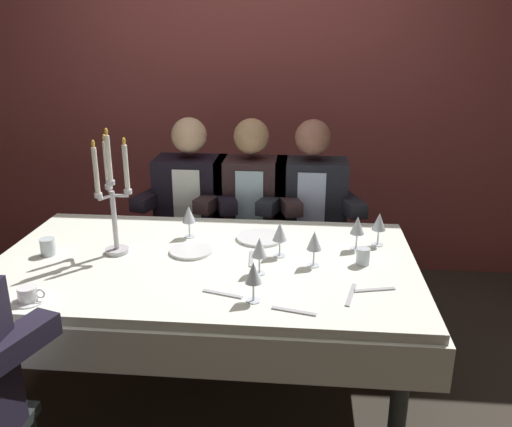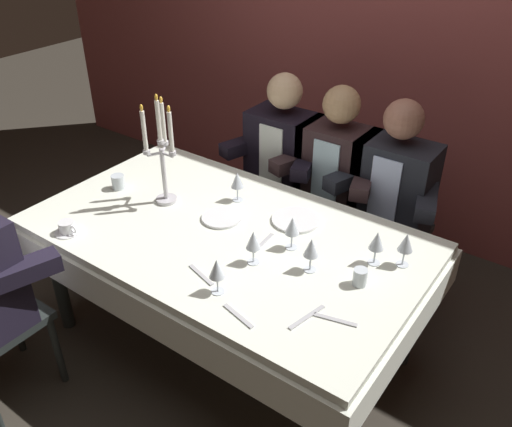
# 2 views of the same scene
# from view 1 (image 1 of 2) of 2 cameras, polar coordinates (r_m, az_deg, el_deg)

# --- Properties ---
(ground_plane) EXTENTS (12.00, 12.00, 0.00)m
(ground_plane) POSITION_cam_1_polar(r_m,az_deg,el_deg) (2.82, -4.98, -18.73)
(ground_plane) COLOR #342F27
(back_wall) EXTENTS (6.00, 0.12, 2.70)m
(back_wall) POSITION_cam_1_polar(r_m,az_deg,el_deg) (3.89, -1.20, 13.53)
(back_wall) COLOR #914240
(back_wall) RESTS_ON ground_plane
(dining_table) EXTENTS (1.94, 1.14, 0.74)m
(dining_table) POSITION_cam_1_polar(r_m,az_deg,el_deg) (2.49, -5.39, -7.38)
(dining_table) COLOR white
(dining_table) RESTS_ON ground_plane
(candelabra) EXTENTS (0.15, 0.17, 0.59)m
(candelabra) POSITION_cam_1_polar(r_m,az_deg,el_deg) (2.50, -15.06, 1.48)
(candelabra) COLOR silver
(candelabra) RESTS_ON dining_table
(dinner_plate_0) EXTENTS (0.24, 0.24, 0.01)m
(dinner_plate_0) POSITION_cam_1_polar(r_m,az_deg,el_deg) (2.66, 0.51, -2.58)
(dinner_plate_0) COLOR white
(dinner_plate_0) RESTS_ON dining_table
(dinner_plate_1) EXTENTS (0.20, 0.20, 0.01)m
(dinner_plate_1) POSITION_cam_1_polar(r_m,az_deg,el_deg) (2.52, -6.92, -3.98)
(dinner_plate_1) COLOR white
(dinner_plate_1) RESTS_ON dining_table
(wine_glass_0) EXTENTS (0.07, 0.07, 0.16)m
(wine_glass_0) POSITION_cam_1_polar(r_m,az_deg,el_deg) (2.34, 6.23, -3.01)
(wine_glass_0) COLOR silver
(wine_glass_0) RESTS_ON dining_table
(wine_glass_1) EXTENTS (0.07, 0.07, 0.16)m
(wine_glass_1) POSITION_cam_1_polar(r_m,az_deg,el_deg) (2.42, 2.56, -2.06)
(wine_glass_1) COLOR silver
(wine_glass_1) RESTS_ON dining_table
(wine_glass_2) EXTENTS (0.07, 0.07, 0.16)m
(wine_glass_2) POSITION_cam_1_polar(r_m,az_deg,el_deg) (2.67, -7.18, -0.19)
(wine_glass_2) COLOR silver
(wine_glass_2) RESTS_ON dining_table
(wine_glass_3) EXTENTS (0.07, 0.07, 0.16)m
(wine_glass_3) POSITION_cam_1_polar(r_m,az_deg,el_deg) (2.03, -0.28, -6.47)
(wine_glass_3) COLOR silver
(wine_glass_3) RESTS_ON dining_table
(wine_glass_4) EXTENTS (0.07, 0.07, 0.16)m
(wine_glass_4) POSITION_cam_1_polar(r_m,az_deg,el_deg) (2.54, 10.76, -1.37)
(wine_glass_4) COLOR silver
(wine_glass_4) RESTS_ON dining_table
(wine_glass_5) EXTENTS (0.07, 0.07, 0.16)m
(wine_glass_5) POSITION_cam_1_polar(r_m,az_deg,el_deg) (2.61, 13.00, -0.93)
(wine_glass_5) COLOR silver
(wine_glass_5) RESTS_ON dining_table
(wine_glass_6) EXTENTS (0.07, 0.07, 0.16)m
(wine_glass_6) POSITION_cam_1_polar(r_m,az_deg,el_deg) (2.25, 0.37, -3.76)
(wine_glass_6) COLOR silver
(wine_glass_6) RESTS_ON dining_table
(water_tumbler_0) EXTENTS (0.06, 0.06, 0.08)m
(water_tumbler_0) POSITION_cam_1_polar(r_m,az_deg,el_deg) (2.41, 11.34, -4.49)
(water_tumbler_0) COLOR silver
(water_tumbler_0) RESTS_ON dining_table
(water_tumbler_1) EXTENTS (0.07, 0.07, 0.08)m
(water_tumbler_1) POSITION_cam_1_polar(r_m,az_deg,el_deg) (2.65, -21.31, -3.32)
(water_tumbler_1) COLOR silver
(water_tumbler_1) RESTS_ON dining_table
(coffee_cup_0) EXTENTS (0.13, 0.12, 0.06)m
(coffee_cup_0) POSITION_cam_1_polar(r_m,az_deg,el_deg) (2.24, -23.09, -8.02)
(coffee_cup_0) COLOR white
(coffee_cup_0) RESTS_ON dining_table
(fork_0) EXTENTS (0.03, 0.17, 0.01)m
(fork_0) POSITION_cam_1_polar(r_m,az_deg,el_deg) (2.43, -0.49, -4.83)
(fork_0) COLOR #B7B7BC
(fork_0) RESTS_ON dining_table
(spoon_1) EXTENTS (0.17, 0.06, 0.01)m
(spoon_1) POSITION_cam_1_polar(r_m,az_deg,el_deg) (2.01, 4.06, -10.34)
(spoon_1) COLOR #B7B7BC
(spoon_1) RESTS_ON dining_table
(knife_2) EXTENTS (0.06, 0.19, 0.01)m
(knife_2) POSITION_cam_1_polar(r_m,az_deg,el_deg) (2.15, 10.09, -8.52)
(knife_2) COLOR #B7B7BC
(knife_2) RESTS_ON dining_table
(fork_3) EXTENTS (0.17, 0.06, 0.01)m
(fork_3) POSITION_cam_1_polar(r_m,az_deg,el_deg) (2.21, 12.53, -7.94)
(fork_3) COLOR #B7B7BC
(fork_3) RESTS_ON dining_table
(fork_4) EXTENTS (0.17, 0.07, 0.01)m
(fork_4) POSITION_cam_1_polar(r_m,az_deg,el_deg) (2.13, -3.58, -8.56)
(fork_4) COLOR #B7B7BC
(fork_4) RESTS_ON dining_table
(seated_diner_1) EXTENTS (0.63, 0.48, 1.24)m
(seated_diner_1) POSITION_cam_1_polar(r_m,az_deg,el_deg) (3.30, -6.85, 1.47)
(seated_diner_1) COLOR #272D2C
(seated_diner_1) RESTS_ON ground_plane
(seated_diner_2) EXTENTS (0.63, 0.48, 1.24)m
(seated_diner_2) POSITION_cam_1_polar(r_m,az_deg,el_deg) (3.25, -0.46, 1.30)
(seated_diner_2) COLOR #272D2C
(seated_diner_2) RESTS_ON ground_plane
(seated_diner_3) EXTENTS (0.63, 0.48, 1.24)m
(seated_diner_3) POSITION_cam_1_polar(r_m,az_deg,el_deg) (3.23, 5.85, 1.11)
(seated_diner_3) COLOR #272D2C
(seated_diner_3) RESTS_ON ground_plane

